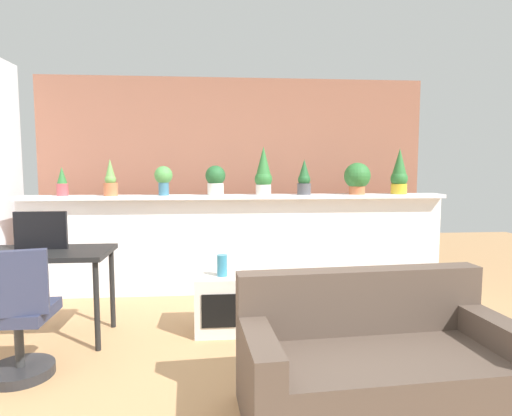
{
  "coord_description": "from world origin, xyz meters",
  "views": [
    {
      "loc": [
        -0.2,
        -2.86,
        1.45
      ],
      "look_at": [
        0.13,
        1.02,
        1.06
      ],
      "focal_mm": 30.67,
      "sensor_mm": 36.0,
      "label": 1
    }
  ],
  "objects_px": {
    "potted_plant_4": "(263,173)",
    "office_chair": "(16,324)",
    "potted_plant_1": "(110,181)",
    "potted_plant_3": "(215,179)",
    "potted_plant_0": "(62,182)",
    "side_cube_shelf": "(219,303)",
    "tv_monitor": "(41,230)",
    "potted_plant_2": "(164,178)",
    "desk": "(41,261)",
    "vase_on_shelf": "(222,265)",
    "potted_plant_5": "(304,179)",
    "potted_plant_6": "(357,177)",
    "potted_plant_7": "(399,173)",
    "couch": "(376,367)"
  },
  "relations": [
    {
      "from": "potted_plant_3",
      "to": "couch",
      "type": "height_order",
      "value": "potted_plant_3"
    },
    {
      "from": "potted_plant_3",
      "to": "potted_plant_4",
      "type": "distance_m",
      "value": 0.54
    },
    {
      "from": "potted_plant_2",
      "to": "potted_plant_5",
      "type": "distance_m",
      "value": 1.55
    },
    {
      "from": "office_chair",
      "to": "side_cube_shelf",
      "type": "distance_m",
      "value": 1.55
    },
    {
      "from": "potted_plant_3",
      "to": "potted_plant_6",
      "type": "bearing_deg",
      "value": -0.8
    },
    {
      "from": "potted_plant_7",
      "to": "office_chair",
      "type": "distance_m",
      "value": 4.0
    },
    {
      "from": "potted_plant_3",
      "to": "potted_plant_5",
      "type": "height_order",
      "value": "potted_plant_5"
    },
    {
      "from": "vase_on_shelf",
      "to": "couch",
      "type": "distance_m",
      "value": 1.61
    },
    {
      "from": "potted_plant_1",
      "to": "tv_monitor",
      "type": "bearing_deg",
      "value": -106.37
    },
    {
      "from": "potted_plant_4",
      "to": "potted_plant_3",
      "type": "bearing_deg",
      "value": -179.39
    },
    {
      "from": "potted_plant_5",
      "to": "office_chair",
      "type": "relative_size",
      "value": 0.43
    },
    {
      "from": "potted_plant_6",
      "to": "desk",
      "type": "bearing_deg",
      "value": -158.9
    },
    {
      "from": "potted_plant_4",
      "to": "office_chair",
      "type": "distance_m",
      "value": 2.81
    },
    {
      "from": "potted_plant_4",
      "to": "office_chair",
      "type": "bearing_deg",
      "value": -134.54
    },
    {
      "from": "potted_plant_4",
      "to": "side_cube_shelf",
      "type": "bearing_deg",
      "value": -114.15
    },
    {
      "from": "couch",
      "to": "potted_plant_5",
      "type": "bearing_deg",
      "value": 88.78
    },
    {
      "from": "potted_plant_1",
      "to": "potted_plant_4",
      "type": "distance_m",
      "value": 1.65
    },
    {
      "from": "potted_plant_0",
      "to": "office_chair",
      "type": "bearing_deg",
      "value": -80.43
    },
    {
      "from": "potted_plant_0",
      "to": "side_cube_shelf",
      "type": "height_order",
      "value": "potted_plant_0"
    },
    {
      "from": "office_chair",
      "to": "vase_on_shelf",
      "type": "bearing_deg",
      "value": 27.83
    },
    {
      "from": "potted_plant_5",
      "to": "office_chair",
      "type": "bearing_deg",
      "value": -141.07
    },
    {
      "from": "tv_monitor",
      "to": "couch",
      "type": "relative_size",
      "value": 0.26
    },
    {
      "from": "potted_plant_2",
      "to": "vase_on_shelf",
      "type": "height_order",
      "value": "potted_plant_2"
    },
    {
      "from": "office_chair",
      "to": "potted_plant_3",
      "type": "bearing_deg",
      "value": 54.86
    },
    {
      "from": "potted_plant_2",
      "to": "tv_monitor",
      "type": "relative_size",
      "value": 0.76
    },
    {
      "from": "desk",
      "to": "potted_plant_0",
      "type": "bearing_deg",
      "value": 100.41
    },
    {
      "from": "potted_plant_3",
      "to": "tv_monitor",
      "type": "relative_size",
      "value": 0.77
    },
    {
      "from": "potted_plant_4",
      "to": "desk",
      "type": "xyz_separation_m",
      "value": [
        -1.95,
        -1.19,
        -0.7
      ]
    },
    {
      "from": "potted_plant_2",
      "to": "potted_plant_5",
      "type": "relative_size",
      "value": 0.81
    },
    {
      "from": "potted_plant_6",
      "to": "office_chair",
      "type": "height_order",
      "value": "potted_plant_6"
    },
    {
      "from": "potted_plant_0",
      "to": "potted_plant_5",
      "type": "xyz_separation_m",
      "value": [
        2.63,
        -0.05,
        0.03
      ]
    },
    {
      "from": "potted_plant_4",
      "to": "tv_monitor",
      "type": "height_order",
      "value": "potted_plant_4"
    },
    {
      "from": "potted_plant_0",
      "to": "potted_plant_2",
      "type": "height_order",
      "value": "potted_plant_2"
    },
    {
      "from": "potted_plant_5",
      "to": "vase_on_shelf",
      "type": "xyz_separation_m",
      "value": [
        -0.93,
        -1.13,
        -0.7
      ]
    },
    {
      "from": "potted_plant_2",
      "to": "side_cube_shelf",
      "type": "height_order",
      "value": "potted_plant_2"
    },
    {
      "from": "potted_plant_2",
      "to": "potted_plant_7",
      "type": "bearing_deg",
      "value": 0.14
    },
    {
      "from": "potted_plant_2",
      "to": "couch",
      "type": "relative_size",
      "value": 0.2
    },
    {
      "from": "potted_plant_1",
      "to": "desk",
      "type": "bearing_deg",
      "value": -104.35
    },
    {
      "from": "potted_plant_4",
      "to": "desk",
      "type": "bearing_deg",
      "value": -148.63
    },
    {
      "from": "potted_plant_2",
      "to": "potted_plant_3",
      "type": "relative_size",
      "value": 0.98
    },
    {
      "from": "office_chair",
      "to": "potted_plant_0",
      "type": "bearing_deg",
      "value": 99.57
    },
    {
      "from": "potted_plant_3",
      "to": "vase_on_shelf",
      "type": "distance_m",
      "value": 1.34
    },
    {
      "from": "potted_plant_0",
      "to": "potted_plant_5",
      "type": "relative_size",
      "value": 0.79
    },
    {
      "from": "potted_plant_5",
      "to": "side_cube_shelf",
      "type": "bearing_deg",
      "value": -130.87
    },
    {
      "from": "potted_plant_0",
      "to": "vase_on_shelf",
      "type": "bearing_deg",
      "value": -34.82
    },
    {
      "from": "tv_monitor",
      "to": "office_chair",
      "type": "relative_size",
      "value": 0.46
    },
    {
      "from": "desk",
      "to": "vase_on_shelf",
      "type": "relative_size",
      "value": 6.0
    },
    {
      "from": "potted_plant_5",
      "to": "potted_plant_7",
      "type": "height_order",
      "value": "potted_plant_7"
    },
    {
      "from": "potted_plant_1",
      "to": "potted_plant_3",
      "type": "height_order",
      "value": "potted_plant_1"
    },
    {
      "from": "potted_plant_7",
      "to": "desk",
      "type": "distance_m",
      "value": 3.76
    }
  ]
}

